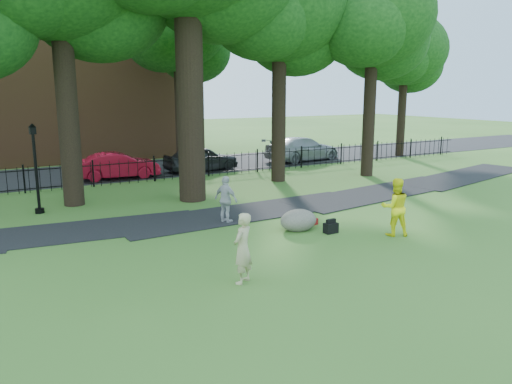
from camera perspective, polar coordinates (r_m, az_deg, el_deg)
ground at (r=15.14m, az=3.03°, el=-5.91°), size 120.00×120.00×0.00m
footpath at (r=18.86m, az=-0.80°, el=-2.35°), size 36.07×3.85×0.03m
street at (r=29.55m, az=-13.94°, el=2.43°), size 80.00×7.00×0.02m
iron_fence at (r=25.67m, az=-11.55°, el=2.54°), size 44.00×0.04×1.20m
brick_building at (r=36.36m, az=-24.23°, el=12.92°), size 18.00×8.00×12.00m
tree_row at (r=22.45m, az=-7.96°, el=20.75°), size 26.82×7.96×12.42m
woman at (r=11.91m, az=-1.54°, el=-6.45°), size 0.75×0.69×1.73m
man at (r=16.33m, az=15.61°, el=-1.67°), size 1.11×1.02×1.85m
pedestrian at (r=17.26m, az=-3.44°, el=-0.87°), size 0.75×1.05×1.65m
boulder at (r=16.54m, az=4.87°, el=-3.06°), size 1.29×0.98×0.75m
lamppost at (r=20.15m, az=-23.84°, el=2.33°), size 0.33×0.33×3.36m
backpack at (r=16.34m, az=8.54°, el=-4.09°), size 0.45×0.29×0.33m
red_bag at (r=17.27m, az=6.54°, el=-3.38°), size 0.35×0.26×0.22m
red_sedan at (r=26.86m, az=-15.48°, el=2.93°), size 4.29×1.85×1.37m
grey_car at (r=28.44m, az=-6.27°, el=3.82°), size 4.33×1.98×1.44m
silver_car at (r=32.57m, az=5.33°, el=4.92°), size 5.56×2.81×1.55m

